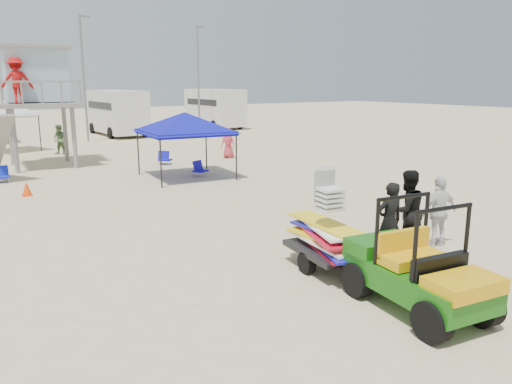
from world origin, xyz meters
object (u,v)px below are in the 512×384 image
utility_cart (420,262)px  canopy_blue (185,116)px  man_left (389,222)px  surf_trailer (327,233)px  lifeguard_tower (34,80)px

utility_cart → canopy_blue: size_ratio=0.75×
man_left → canopy_blue: size_ratio=0.50×
surf_trailer → canopy_blue: 11.37m
man_left → utility_cart: bearing=64.2°
lifeguard_tower → canopy_blue: 7.79m
utility_cart → man_left: size_ratio=1.52×
surf_trailer → lifeguard_tower: size_ratio=0.43×
utility_cart → surf_trailer: size_ratio=1.17×
surf_trailer → utility_cart: bearing=-90.2°
surf_trailer → canopy_blue: canopy_blue is taller
surf_trailer → lifeguard_tower: 17.72m
man_left → lifeguard_tower: 18.26m
lifeguard_tower → canopy_blue: size_ratio=1.50×
surf_trailer → man_left: size_ratio=1.29×
surf_trailer → lifeguard_tower: (-2.40, 17.27, 3.16)m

